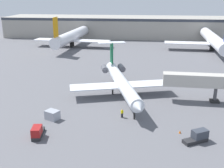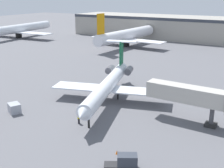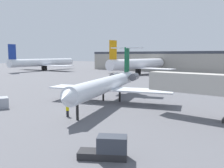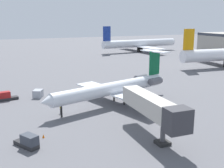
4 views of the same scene
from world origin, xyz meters
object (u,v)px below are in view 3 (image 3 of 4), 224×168
(regional_jet, at_px, (110,83))
(jet_bridge, at_px, (214,85))
(cargo_container_uld, at_px, (2,103))
(traffic_cone_near, at_px, (103,140))
(ground_crew_marshaller, at_px, (68,111))
(baggage_tug_trailing, at_px, (108,149))
(parked_airliner_west_end, at_px, (44,63))
(parked_airliner_west_mid, at_px, (138,64))

(regional_jet, height_order, jet_bridge, regional_jet)
(cargo_container_uld, relative_size, traffic_cone_near, 5.27)
(ground_crew_marshaller, bearing_deg, baggage_tug_trailing, -31.45)
(regional_jet, xyz_separation_m, parked_airliner_west_end, (-79.11, 49.72, 0.77))
(jet_bridge, bearing_deg, cargo_container_uld, -157.86)
(regional_jet, distance_m, parked_airliner_west_mid, 60.58)
(regional_jet, distance_m, parked_airliner_west_end, 93.44)
(baggage_tug_trailing, distance_m, parked_airliner_west_end, 115.44)
(regional_jet, xyz_separation_m, traffic_cone_near, (11.13, -16.66, -3.18))
(regional_jet, distance_m, baggage_tug_trailing, 23.54)
(regional_jet, xyz_separation_m, baggage_tug_trailing, (13.51, -19.11, -2.62))
(regional_jet, height_order, cargo_container_uld, regional_jet)
(regional_jet, bearing_deg, parked_airliner_west_mid, 114.13)
(regional_jet, relative_size, cargo_container_uld, 10.54)
(cargo_container_uld, bearing_deg, regional_jet, 50.31)
(regional_jet, height_order, ground_crew_marshaller, regional_jet)
(ground_crew_marshaller, height_order, parked_airliner_west_end, parked_airliner_west_end)
(cargo_container_uld, bearing_deg, baggage_tug_trailing, -12.29)
(regional_jet, bearing_deg, baggage_tug_trailing, -54.74)
(parked_airliner_west_end, height_order, parked_airliner_west_mid, parked_airliner_west_mid)
(jet_bridge, bearing_deg, parked_airliner_west_mid, 126.72)
(jet_bridge, distance_m, traffic_cone_near, 16.84)
(regional_jet, xyz_separation_m, parked_airliner_west_mid, (-24.76, 55.28, 0.99))
(jet_bridge, bearing_deg, baggage_tug_trailing, -104.01)
(ground_crew_marshaller, height_order, parked_airliner_west_mid, parked_airliner_west_mid)
(traffic_cone_near, bearing_deg, cargo_container_uld, 172.48)
(jet_bridge, height_order, ground_crew_marshaller, jet_bridge)
(ground_crew_marshaller, height_order, cargo_container_uld, ground_crew_marshaller)
(ground_crew_marshaller, bearing_deg, regional_jet, 95.92)
(regional_jet, distance_m, ground_crew_marshaller, 11.93)
(regional_jet, xyz_separation_m, jet_bridge, (17.82, -1.81, 1.11))
(ground_crew_marshaller, height_order, traffic_cone_near, ground_crew_marshaller)
(ground_crew_marshaller, relative_size, baggage_tug_trailing, 0.40)
(jet_bridge, relative_size, traffic_cone_near, 28.12)
(ground_crew_marshaller, relative_size, parked_airliner_west_end, 0.04)
(traffic_cone_near, xyz_separation_m, parked_airliner_west_end, (-90.24, 66.38, 3.95))
(regional_jet, distance_m, cargo_container_uld, 17.98)
(baggage_tug_trailing, distance_m, traffic_cone_near, 3.46)
(cargo_container_uld, distance_m, parked_airliner_west_end, 92.86)
(parked_airliner_west_mid, bearing_deg, baggage_tug_trailing, -62.77)
(baggage_tug_trailing, height_order, cargo_container_uld, baggage_tug_trailing)
(baggage_tug_trailing, relative_size, traffic_cone_near, 7.59)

